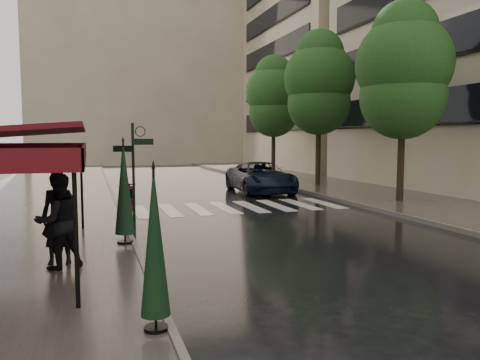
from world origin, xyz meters
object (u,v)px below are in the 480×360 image
scooter (129,203)px  parasol_back (124,187)px  parasol_front (155,242)px  pedestrian_with_umbrella (58,180)px  parked_car (261,177)px  pedestrian_terrace (59,221)px

scooter → parasol_back: bearing=-88.4°
scooter → parasol_front: bearing=-85.1°
pedestrian_with_umbrella → parked_car: pedestrian_with_umbrella is taller
pedestrian_terrace → parasol_front: size_ratio=0.84×
scooter → parasol_front: 9.69m
pedestrian_terrace → scooter: size_ratio=1.12×
parked_car → parasol_front: size_ratio=2.41×
pedestrian_terrace → parked_car: (8.58, 11.77, -0.31)m
scooter → parked_car: (6.76, 5.68, 0.23)m
pedestrian_terrace → parked_car: 14.57m
parked_car → pedestrian_terrace: bearing=-123.7°
parasol_front → parasol_back: parasol_back is taller
pedestrian_with_umbrella → parasol_front: (1.39, -3.93, -0.52)m
parasol_front → parasol_back: (0.00, 5.44, 0.18)m
pedestrian_terrace → parasol_front: (1.38, -3.56, 0.26)m
pedestrian_terrace → parasol_front: parasol_front is taller
scooter → parasol_back: size_ratio=0.66×
pedestrian_with_umbrella → scooter: size_ratio=1.55×
scooter → parasol_front: (-0.44, -9.65, 0.80)m
parasol_front → parasol_back: bearing=90.0°
parasol_back → pedestrian_with_umbrella: bearing=-132.6°
pedestrian_with_umbrella → parked_car: bearing=61.7°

